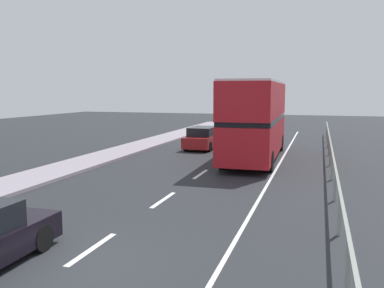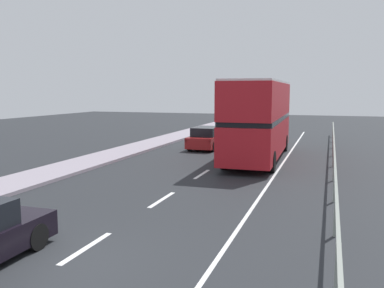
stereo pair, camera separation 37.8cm
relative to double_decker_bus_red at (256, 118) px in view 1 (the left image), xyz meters
name	(u,v)px [view 1 (the left image)]	position (x,y,z in m)	size (l,w,h in m)	color
ground_plane	(68,268)	(-1.73, -15.29, -2.35)	(73.94, 120.00, 0.10)	#25272B
lane_paint_markings	(235,185)	(0.22, -6.68, -2.29)	(3.30, 46.00, 0.01)	silver
bridge_side_railing	(334,166)	(3.94, -6.29, -1.38)	(0.10, 42.00, 1.13)	gray
double_decker_bus_red	(256,118)	(0.00, 0.00, 0.00)	(2.74, 10.25, 4.29)	#B21820
sedan_car_ahead	(203,138)	(-3.92, 3.15, -1.61)	(1.78, 4.06, 1.44)	maroon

